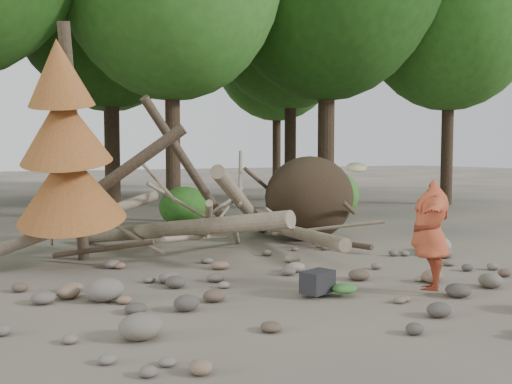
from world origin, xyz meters
TOP-DOWN VIEW (x-y plane):
  - ground at (0.00, 0.00)m, footprint 120.00×120.00m
  - deadfall_pile at (2.02, 4.24)m, footprint 8.55×5.24m
  - dead_conifer at (-3.12, 3.37)m, footprint 2.06×2.16m
  - bush_mid at (0.80, 7.80)m, footprint 1.40×1.40m
  - bush_right at (5.00, 7.00)m, footprint 2.00×2.00m
  - frisbee_thrower at (1.15, -0.96)m, footprint 2.09×1.69m
  - backpack at (-0.33, -0.27)m, footprint 0.54×0.44m
  - cloth_green at (-0.01, -0.48)m, footprint 0.38×0.32m
  - cloth_orange at (-0.31, -0.14)m, footprint 0.33×0.27m
  - boulder_front_left at (-3.13, -0.89)m, footprint 0.50×0.45m
  - boulder_mid_right at (3.69, 1.36)m, footprint 0.64×0.57m
  - boulder_mid_left at (-3.09, 0.94)m, footprint 0.54×0.49m

SIDE VIEW (x-z plane):
  - ground at x=0.00m, z-range 0.00..0.00m
  - cloth_orange at x=-0.31m, z-range 0.00..0.12m
  - cloth_green at x=-0.01m, z-range 0.00..0.14m
  - boulder_front_left at x=-3.13m, z-range 0.00..0.30m
  - backpack at x=-0.33m, z-range 0.00..0.31m
  - boulder_mid_left at x=-3.09m, z-range 0.00..0.33m
  - boulder_mid_right at x=3.69m, z-range 0.00..0.38m
  - bush_mid at x=0.80m, z-range 0.00..1.12m
  - bush_right at x=5.00m, z-range 0.00..1.60m
  - frisbee_thrower at x=1.15m, z-range -0.05..1.81m
  - deadfall_pile at x=2.02m, z-range -0.70..2.60m
  - dead_conifer at x=-3.12m, z-range -0.06..4.29m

